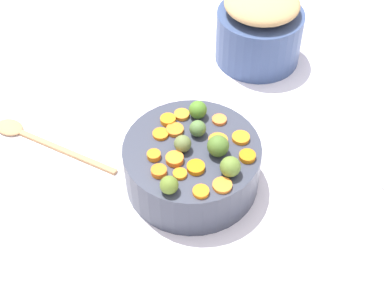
{
  "coord_description": "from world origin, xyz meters",
  "views": [
    {
      "loc": [
        -0.63,
        -0.34,
        0.92
      ],
      "look_at": [
        0.03,
        -0.04,
        0.13
      ],
      "focal_mm": 51.21,
      "sensor_mm": 36.0,
      "label": 1
    }
  ],
  "objects": [
    {
      "name": "carrot_slice_9",
      "position": [
        0.05,
        -0.14,
        0.13
      ],
      "size": [
        0.04,
        0.04,
        0.01
      ],
      "primitive_type": "cylinder",
      "rotation": [
        0.0,
        0.0,
        5.09
      ],
      "color": "orange",
      "rests_on": "serving_bowl_carrots"
    },
    {
      "name": "brussels_sprout_5",
      "position": [
        0.11,
        -0.01,
        0.14
      ],
      "size": [
        0.04,
        0.04,
        0.04
      ],
      "primitive_type": "sphere",
      "color": "#487923",
      "rests_on": "serving_bowl_carrots"
    },
    {
      "name": "carrot_slice_14",
      "position": [
        -0.06,
        -0.01,
        0.13
      ],
      "size": [
        0.04,
        0.04,
        0.01
      ],
      "primitive_type": "cylinder",
      "rotation": [
        0.0,
        0.0,
        2.91
      ],
      "color": "orange",
      "rests_on": "serving_bowl_carrots"
    },
    {
      "name": "brussels_sprout_4",
      "position": [
        0.04,
        -0.09,
        0.15
      ],
      "size": [
        0.04,
        0.04,
        0.04
      ],
      "primitive_type": "sphere",
      "color": "#496E28",
      "rests_on": "serving_bowl_carrots"
    },
    {
      "name": "brussels_sprout_0",
      "position": [
        0.02,
        -0.02,
        0.14
      ],
      "size": [
        0.03,
        0.03,
        0.03
      ],
      "primitive_type": "sphere",
      "color": "#5F6F39",
      "rests_on": "serving_bowl_carrots"
    },
    {
      "name": "carrot_slice_3",
      "position": [
        -0.04,
        -0.05,
        0.13
      ],
      "size": [
        0.03,
        0.03,
        0.01
      ],
      "primitive_type": "cylinder",
      "rotation": [
        0.0,
        0.0,
        1.53
      ],
      "color": "orange",
      "rests_on": "serving_bowl_carrots"
    },
    {
      "name": "carrot_slice_8",
      "position": [
        0.1,
        0.02,
        0.13
      ],
      "size": [
        0.03,
        0.03,
        0.01
      ],
      "primitive_type": "cylinder",
      "rotation": [
        0.0,
        0.0,
        1.56
      ],
      "color": "orange",
      "rests_on": "serving_bowl_carrots"
    },
    {
      "name": "carrot_slice_0",
      "position": [
        -0.02,
        -0.02,
        0.13
      ],
      "size": [
        0.05,
        0.05,
        0.01
      ],
      "primitive_type": "cylinder",
      "rotation": [
        0.0,
        0.0,
        2.18
      ],
      "color": "orange",
      "rests_on": "serving_bowl_carrots"
    },
    {
      "name": "wooden_spoon",
      "position": [
        -0.01,
        0.34,
        0.03
      ],
      "size": [
        0.05,
        0.32,
        0.01
      ],
      "color": "tan",
      "rests_on": "tabletop"
    },
    {
      "name": "brussels_sprout_2",
      "position": [
        0.0,
        -0.13,
        0.14
      ],
      "size": [
        0.04,
        0.04,
        0.04
      ],
      "primitive_type": "sphere",
      "color": "olive",
      "rests_on": "serving_bowl_carrots"
    },
    {
      "name": "serving_bowl_carrots",
      "position": [
        0.03,
        -0.04,
        0.07
      ],
      "size": [
        0.28,
        0.28,
        0.1
      ],
      "primitive_type": "cylinder",
      "color": "#363B49",
      "rests_on": "tabletop"
    },
    {
      "name": "carrot_slice_12",
      "position": [
        0.12,
        -0.06,
        0.13
      ],
      "size": [
        0.03,
        0.03,
        0.01
      ],
      "primitive_type": "cylinder",
      "rotation": [
        0.0,
        0.0,
        4.6
      ],
      "color": "orange",
      "rests_on": "serving_bowl_carrots"
    },
    {
      "name": "carrot_slice_6",
      "position": [
        0.07,
        0.04,
        0.13
      ],
      "size": [
        0.04,
        0.04,
        0.01
      ],
      "primitive_type": "cylinder",
      "rotation": [
        0.0,
        0.0,
        5.54
      ],
      "color": "orange",
      "rests_on": "serving_bowl_carrots"
    },
    {
      "name": "carrot_slice_4",
      "position": [
        0.07,
        -0.08,
        0.13
      ],
      "size": [
        0.05,
        0.05,
        0.01
      ],
      "primitive_type": "cylinder",
      "rotation": [
        0.0,
        0.0,
        2.08
      ],
      "color": "orange",
      "rests_on": "serving_bowl_carrots"
    },
    {
      "name": "carrot_slice_2",
      "position": [
        -0.02,
        0.02,
        0.13
      ],
      "size": [
        0.04,
        0.04,
        0.01
      ],
      "primitive_type": "cylinder",
      "rotation": [
        0.0,
        0.0,
        4.12
      ],
      "color": "orange",
      "rests_on": "serving_bowl_carrots"
    },
    {
      "name": "stuffing_mound",
      "position": [
        0.48,
        -0.01,
        0.18
      ],
      "size": [
        0.18,
        0.18,
        0.05
      ],
      "primitive_type": "ellipsoid",
      "color": "tan",
      "rests_on": "metal_pot"
    },
    {
      "name": "carrot_slice_5",
      "position": [
        0.06,
        0.01,
        0.13
      ],
      "size": [
        0.05,
        0.05,
        0.01
      ],
      "primitive_type": "cylinder",
      "rotation": [
        0.0,
        0.0,
        5.6
      ],
      "color": "orange",
      "rests_on": "serving_bowl_carrots"
    },
    {
      "name": "brussels_sprout_1",
      "position": [
        -0.09,
        -0.04,
        0.14
      ],
      "size": [
        0.03,
        0.03,
        0.03
      ],
      "primitive_type": "sphere",
      "color": "#5B7427",
      "rests_on": "serving_bowl_carrots"
    },
    {
      "name": "carrot_slice_1",
      "position": [
        -0.03,
        -0.13,
        0.13
      ],
      "size": [
        0.05,
        0.05,
        0.01
      ],
      "primitive_type": "cylinder",
      "rotation": [
        0.0,
        0.0,
        3.67
      ],
      "color": "orange",
      "rests_on": "serving_bowl_carrots"
    },
    {
      "name": "brussels_sprout_3",
      "position": [
        0.07,
        -0.03,
        0.14
      ],
      "size": [
        0.03,
        0.03,
        0.03
      ],
      "primitive_type": "sphere",
      "color": "#4F7238",
      "rests_on": "serving_bowl_carrots"
    },
    {
      "name": "carrot_slice_13",
      "position": [
        0.09,
        -0.11,
        0.13
      ],
      "size": [
        0.05,
        0.05,
        0.01
      ],
      "primitive_type": "cylinder",
      "rotation": [
        0.0,
        0.0,
        1.19
      ],
      "color": "orange",
      "rests_on": "serving_bowl_carrots"
    },
    {
      "name": "metal_pot",
      "position": [
        0.48,
        -0.01,
        0.09
      ],
      "size": [
        0.22,
        0.22,
        0.14
      ],
      "primitive_type": "cylinder",
      "color": "#354873",
      "rests_on": "tabletop"
    },
    {
      "name": "carrot_slice_7",
      "position": [
        -0.06,
        -0.1,
        0.13
      ],
      "size": [
        0.03,
        0.03,
        0.01
      ],
      "primitive_type": "cylinder",
      "rotation": [
        0.0,
        0.0,
        1.55
      ],
      "color": "orange",
      "rests_on": "serving_bowl_carrots"
    },
    {
      "name": "carrot_slice_10",
      "position": [
        -0.02,
        -0.07,
        0.13
      ],
      "size": [
        0.04,
        0.04,
        0.01
      ],
      "primitive_type": "cylinder",
      "rotation": [
        0.0,
        0.0,
        1.21
      ],
      "color": "orange",
      "rests_on": "serving_bowl_carrots"
    },
    {
      "name": "tabletop",
      "position": [
        0.0,
        0.0,
        0.01
      ],
      "size": [
        2.4,
        2.4,
        0.02
      ],
      "primitive_type": "cube",
      "color": "white",
      "rests_on": "ground"
    },
    {
      "name": "carrot_slice_11",
      "position": [
        0.03,
        0.03,
        0.13
      ],
      "size": [
        0.04,
        0.04,
        0.01
      ],
      "primitive_type": "cylinder",
      "rotation": [
        0.0,
        0.0,
        5.84
      ],
      "color": "orange",
      "rests_on": "serving_bowl_carrots"
    }
  ]
}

